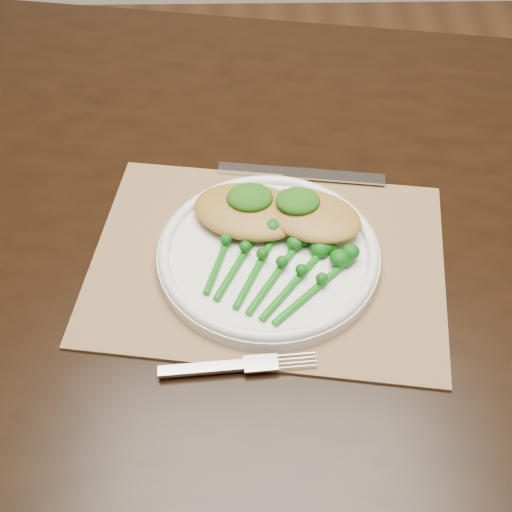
{
  "coord_description": "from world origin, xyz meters",
  "views": [
    {
      "loc": [
        -0.11,
        -0.53,
        1.39
      ],
      "look_at": [
        -0.1,
        0.01,
        0.78
      ],
      "focal_mm": 50.0,
      "sensor_mm": 36.0,
      "label": 1
    }
  ],
  "objects_px": {
    "dining_table": "(273,367)",
    "dinner_plate": "(268,254)",
    "placemat": "(268,261)",
    "chicken_fillet_left": "(249,211)",
    "broccolini_bundle": "(265,273)"
  },
  "relations": [
    {
      "from": "dining_table",
      "to": "chicken_fillet_left",
      "type": "distance_m",
      "value": 0.41
    },
    {
      "from": "dining_table",
      "to": "placemat",
      "type": "xyz_separation_m",
      "value": [
        -0.02,
        -0.09,
        0.37
      ]
    },
    {
      "from": "dining_table",
      "to": "broccolini_bundle",
      "type": "distance_m",
      "value": 0.42
    },
    {
      "from": "placemat",
      "to": "chicken_fillet_left",
      "type": "relative_size",
      "value": 3.02
    },
    {
      "from": "placemat",
      "to": "chicken_fillet_left",
      "type": "height_order",
      "value": "chicken_fillet_left"
    },
    {
      "from": "dining_table",
      "to": "dinner_plate",
      "type": "relative_size",
      "value": 6.6
    },
    {
      "from": "dining_table",
      "to": "broccolini_bundle",
      "type": "relative_size",
      "value": 8.56
    },
    {
      "from": "dining_table",
      "to": "placemat",
      "type": "relative_size",
      "value": 4.17
    },
    {
      "from": "placemat",
      "to": "dinner_plate",
      "type": "height_order",
      "value": "dinner_plate"
    },
    {
      "from": "placemat",
      "to": "dinner_plate",
      "type": "relative_size",
      "value": 1.58
    },
    {
      "from": "chicken_fillet_left",
      "to": "broccolini_bundle",
      "type": "relative_size",
      "value": 0.68
    },
    {
      "from": "dinner_plate",
      "to": "chicken_fillet_left",
      "type": "relative_size",
      "value": 1.91
    },
    {
      "from": "dining_table",
      "to": "chicken_fillet_left",
      "type": "xyz_separation_m",
      "value": [
        -0.04,
        -0.04,
        0.41
      ]
    },
    {
      "from": "dinner_plate",
      "to": "broccolini_bundle",
      "type": "xyz_separation_m",
      "value": [
        -0.0,
        -0.04,
        0.01
      ]
    },
    {
      "from": "broccolini_bundle",
      "to": "dinner_plate",
      "type": "bearing_deg",
      "value": 112.46
    }
  ]
}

